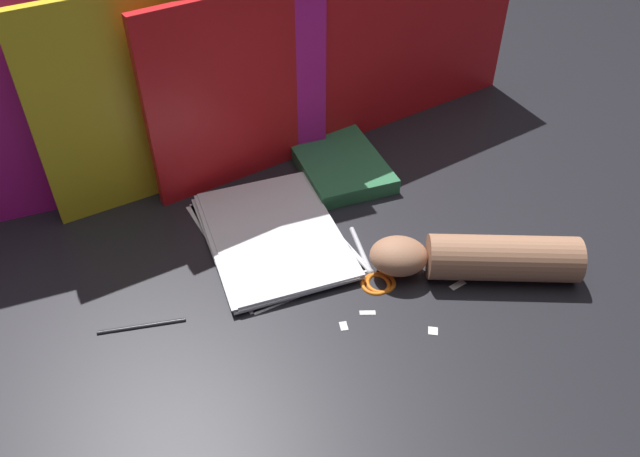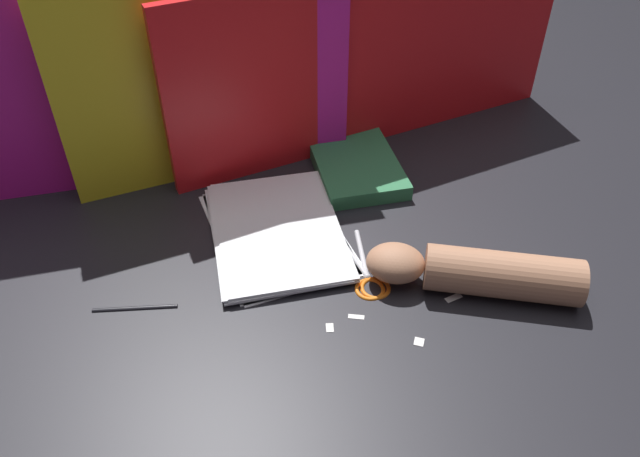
# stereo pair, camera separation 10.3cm
# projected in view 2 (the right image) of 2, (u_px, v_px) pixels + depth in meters

# --- Properties ---
(ground_plane) EXTENTS (6.00, 6.00, 0.00)m
(ground_plane) POSITION_uv_depth(u_px,v_px,m) (310.00, 268.00, 1.05)
(ground_plane) COLOR black
(backdrop_panel_left) EXTENTS (0.84, 0.07, 0.41)m
(backdrop_panel_left) POSITION_uv_depth(u_px,v_px,m) (121.00, 84.00, 1.11)
(backdrop_panel_left) COLOR #D81E9E
(backdrop_panel_left) RESTS_ON ground_plane
(backdrop_panel_center) EXTENTS (0.80, 0.11, 0.39)m
(backdrop_panel_center) POSITION_uv_depth(u_px,v_px,m) (272.00, 69.00, 1.19)
(backdrop_panel_center) COLOR yellow
(backdrop_panel_center) RESTS_ON ground_plane
(backdrop_panel_right) EXTENTS (0.86, 0.16, 0.36)m
(backdrop_panel_right) POSITION_uv_depth(u_px,v_px,m) (376.00, 60.00, 1.24)
(backdrop_panel_right) COLOR red
(backdrop_panel_right) RESTS_ON ground_plane
(paper_stack) EXTENTS (0.25, 0.33, 0.02)m
(paper_stack) POSITION_uv_depth(u_px,v_px,m) (277.00, 231.00, 1.11)
(paper_stack) COLOR white
(paper_stack) RESTS_ON ground_plane
(book_closed) EXTENTS (0.18, 0.23, 0.03)m
(book_closed) POSITION_uv_depth(u_px,v_px,m) (357.00, 167.00, 1.25)
(book_closed) COLOR #2D7247
(book_closed) RESTS_ON ground_plane
(scissors) EXTENTS (0.07, 0.17, 0.01)m
(scissors) POSITION_uv_depth(u_px,v_px,m) (367.00, 275.00, 1.03)
(scissors) COLOR silver
(scissors) RESTS_ON ground_plane
(hand_forearm) EXTENTS (0.34, 0.22, 0.08)m
(hand_forearm) POSITION_uv_depth(u_px,v_px,m) (477.00, 272.00, 0.99)
(hand_forearm) COLOR #A87556
(hand_forearm) RESTS_ON ground_plane
(paper_scrap_near) EXTENTS (0.03, 0.02, 0.00)m
(paper_scrap_near) POSITION_uv_depth(u_px,v_px,m) (454.00, 298.00, 1.00)
(paper_scrap_near) COLOR white
(paper_scrap_near) RESTS_ON ground_plane
(paper_scrap_mid) EXTENTS (0.03, 0.02, 0.00)m
(paper_scrap_mid) POSITION_uv_depth(u_px,v_px,m) (356.00, 317.00, 0.97)
(paper_scrap_mid) COLOR white
(paper_scrap_mid) RESTS_ON ground_plane
(paper_scrap_far) EXTENTS (0.02, 0.02, 0.00)m
(paper_scrap_far) POSITION_uv_depth(u_px,v_px,m) (419.00, 342.00, 0.93)
(paper_scrap_far) COLOR white
(paper_scrap_far) RESTS_ON ground_plane
(paper_scrap_side) EXTENTS (0.02, 0.02, 0.00)m
(paper_scrap_side) POSITION_uv_depth(u_px,v_px,m) (330.00, 328.00, 0.95)
(paper_scrap_side) COLOR white
(paper_scrap_side) RESTS_ON ground_plane
(pen) EXTENTS (0.13, 0.04, 0.01)m
(pen) POSITION_uv_depth(u_px,v_px,m) (135.00, 307.00, 0.98)
(pen) COLOR black
(pen) RESTS_ON ground_plane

